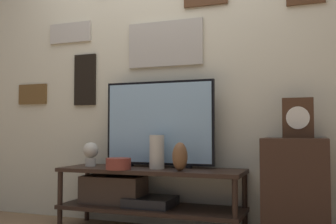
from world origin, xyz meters
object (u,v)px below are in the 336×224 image
(vase_urn_stoneware, at_px, (180,157))
(vase_tall_ceramic, at_px, (157,152))
(vase_wide_bowl, at_px, (118,164))
(decorative_bust, at_px, (91,153))
(television, at_px, (159,123))
(mantel_clock, at_px, (298,118))

(vase_urn_stoneware, bearing_deg, vase_tall_ceramic, 156.16)
(vase_urn_stoneware, relative_size, vase_wide_bowl, 1.09)
(vase_tall_ceramic, xyz_separation_m, decorative_bust, (-0.59, 0.02, -0.02))
(television, height_order, vase_tall_ceramic, television)
(television, height_order, vase_wide_bowl, television)
(television, bearing_deg, vase_urn_stoneware, -40.63)
(vase_urn_stoneware, distance_m, decorative_bust, 0.82)
(television, bearing_deg, decorative_bust, -169.80)
(vase_tall_ceramic, relative_size, vase_wide_bowl, 1.36)
(television, relative_size, decorative_bust, 4.65)
(vase_tall_ceramic, bearing_deg, television, 104.24)
(decorative_bust, relative_size, mantel_clock, 0.70)
(vase_tall_ceramic, xyz_separation_m, mantel_clock, (1.02, 0.07, 0.25))
(vase_wide_bowl, height_order, decorative_bust, decorative_bust)
(vase_tall_ceramic, distance_m, decorative_bust, 0.59)
(vase_wide_bowl, distance_m, mantel_clock, 1.34)
(television, relative_size, mantel_clock, 3.27)
(mantel_clock, bearing_deg, decorative_bust, -178.10)
(vase_urn_stoneware, relative_size, vase_tall_ceramic, 0.80)
(mantel_clock, bearing_deg, vase_urn_stoneware, -168.43)
(vase_tall_ceramic, relative_size, decorative_bust, 1.32)
(vase_wide_bowl, bearing_deg, vase_urn_stoneware, 6.42)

